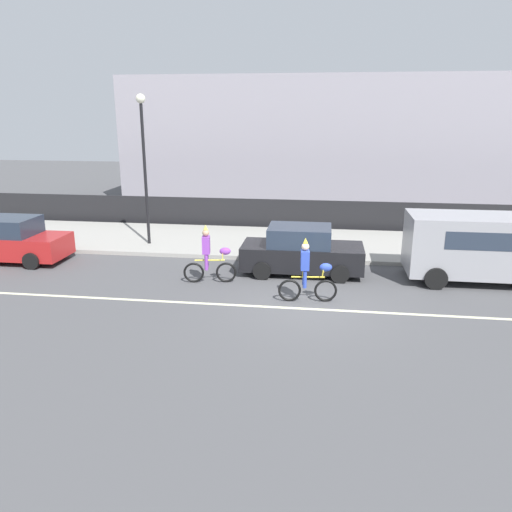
{
  "coord_description": "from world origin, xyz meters",
  "views": [
    {
      "loc": [
        0.38,
        -13.66,
        5.35
      ],
      "look_at": [
        -1.67,
        1.2,
        1.0
      ],
      "focal_mm": 35.0,
      "sensor_mm": 36.0,
      "label": 1
    }
  ],
  "objects_px": {
    "parked_car_red": "(10,241)",
    "parked_van_grey": "(490,244)",
    "street_lamp_post": "(144,148)",
    "parade_cyclist_purple": "(210,258)",
    "parade_cyclist_cobalt": "(309,274)",
    "parked_car_black": "(301,251)"
  },
  "relations": [
    {
      "from": "parked_van_grey",
      "to": "street_lamp_post",
      "type": "xyz_separation_m",
      "value": [
        -12.38,
        2.68,
        2.71
      ]
    },
    {
      "from": "parade_cyclist_cobalt",
      "to": "parked_car_red",
      "type": "height_order",
      "value": "parade_cyclist_cobalt"
    },
    {
      "from": "parade_cyclist_purple",
      "to": "street_lamp_post",
      "type": "relative_size",
      "value": 0.33
    },
    {
      "from": "parade_cyclist_purple",
      "to": "parked_van_grey",
      "type": "bearing_deg",
      "value": 8.53
    },
    {
      "from": "parked_car_red",
      "to": "parade_cyclist_purple",
      "type": "bearing_deg",
      "value": -9.94
    },
    {
      "from": "parked_van_grey",
      "to": "parked_car_red",
      "type": "height_order",
      "value": "parked_van_grey"
    },
    {
      "from": "parade_cyclist_cobalt",
      "to": "street_lamp_post",
      "type": "relative_size",
      "value": 0.33
    },
    {
      "from": "parade_cyclist_cobalt",
      "to": "parked_car_black",
      "type": "distance_m",
      "value": 2.68
    },
    {
      "from": "parade_cyclist_purple",
      "to": "parked_car_red",
      "type": "bearing_deg",
      "value": 170.06
    },
    {
      "from": "parked_van_grey",
      "to": "street_lamp_post",
      "type": "distance_m",
      "value": 12.95
    },
    {
      "from": "parked_car_red",
      "to": "street_lamp_post",
      "type": "xyz_separation_m",
      "value": [
        4.37,
        2.63,
        3.21
      ]
    },
    {
      "from": "parked_car_red",
      "to": "parked_van_grey",
      "type": "bearing_deg",
      "value": -0.15
    },
    {
      "from": "parade_cyclist_purple",
      "to": "street_lamp_post",
      "type": "xyz_separation_m",
      "value": [
        -3.49,
        4.01,
        3.15
      ]
    },
    {
      "from": "parked_car_black",
      "to": "parade_cyclist_cobalt",
      "type": "bearing_deg",
      "value": -82.79
    },
    {
      "from": "parade_cyclist_cobalt",
      "to": "parked_car_black",
      "type": "bearing_deg",
      "value": 97.21
    },
    {
      "from": "parade_cyclist_purple",
      "to": "street_lamp_post",
      "type": "height_order",
      "value": "street_lamp_post"
    },
    {
      "from": "parked_van_grey",
      "to": "street_lamp_post",
      "type": "relative_size",
      "value": 0.85
    },
    {
      "from": "street_lamp_post",
      "to": "parked_car_black",
      "type": "bearing_deg",
      "value": -22.41
    },
    {
      "from": "parked_van_grey",
      "to": "parked_car_black",
      "type": "distance_m",
      "value": 6.04
    },
    {
      "from": "parade_cyclist_purple",
      "to": "parked_car_red",
      "type": "height_order",
      "value": "parade_cyclist_purple"
    },
    {
      "from": "parked_car_black",
      "to": "street_lamp_post",
      "type": "height_order",
      "value": "street_lamp_post"
    },
    {
      "from": "parade_cyclist_purple",
      "to": "street_lamp_post",
      "type": "distance_m",
      "value": 6.18
    }
  ]
}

